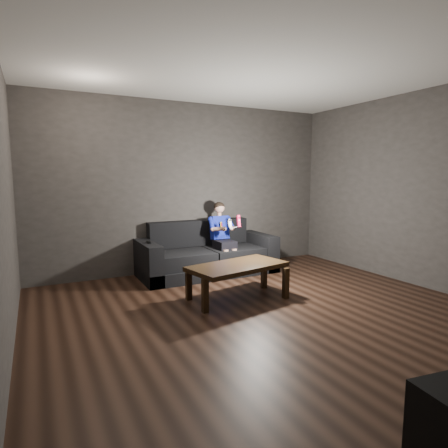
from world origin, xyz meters
TOP-DOWN VIEW (x-y plane):
  - floor at (0.00, 0.00)m, footprint 5.00×5.00m
  - back_wall at (0.00, 2.50)m, footprint 5.00×0.04m
  - right_wall at (2.50, 0.00)m, footprint 0.04×5.00m
  - ceiling at (0.00, 0.00)m, footprint 5.00×5.00m
  - sofa at (0.12, 2.09)m, footprint 2.12×0.91m
  - child at (0.36, 2.03)m, footprint 0.41×0.51m
  - wii_remote_red at (0.44, 1.63)m, footprint 0.04×0.07m
  - nunchuk_white at (0.29, 1.64)m, footprint 0.06×0.09m
  - wii_remote_black at (-0.84, 2.01)m, footprint 0.04×0.14m
  - coffee_table at (-0.05, 0.78)m, footprint 1.32×0.84m

SIDE VIEW (x-z plane):
  - floor at x=0.00m, z-range 0.00..0.00m
  - sofa at x=0.12m, z-range -0.14..0.68m
  - coffee_table at x=-0.05m, z-range 0.16..0.61m
  - wii_remote_black at x=-0.84m, z-range 0.58..0.61m
  - child at x=0.36m, z-range 0.17..1.18m
  - nunchuk_white at x=0.29m, z-range 0.76..0.92m
  - wii_remote_red at x=0.44m, z-range 0.78..0.96m
  - back_wall at x=0.00m, z-range 0.00..2.70m
  - right_wall at x=2.50m, z-range 0.00..2.70m
  - ceiling at x=0.00m, z-range 2.69..2.71m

